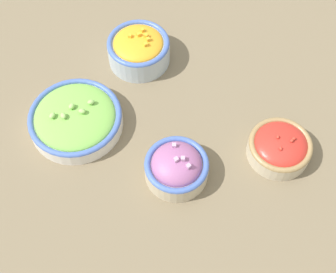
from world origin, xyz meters
The scene contains 5 objects.
ground_plane centered at (0.00, 0.00, 0.00)m, with size 3.00×3.00×0.00m, color #75664C.
bowl_cherry_tomatoes centered at (0.17, 0.14, 0.03)m, with size 0.13×0.13×0.06m.
bowl_red_onion centered at (0.06, -0.04, 0.03)m, with size 0.12×0.12×0.07m.
bowl_squash centered at (-0.20, 0.11, 0.04)m, with size 0.14×0.14×0.08m.
bowl_lettuce centered at (-0.17, -0.10, 0.02)m, with size 0.19×0.19×0.06m.
Camera 1 is at (0.34, -0.34, 0.82)m, focal length 50.00 mm.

